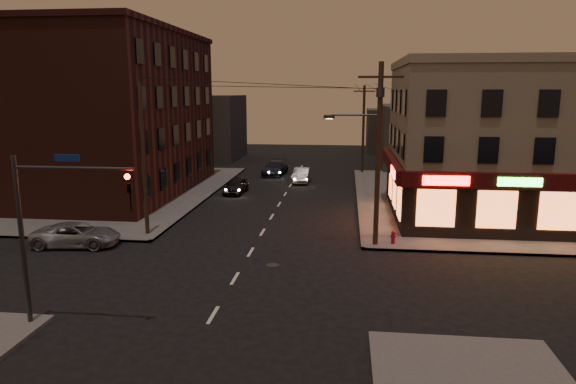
# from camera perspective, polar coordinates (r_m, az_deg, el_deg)

# --- Properties ---
(ground) EXTENTS (120.00, 120.00, 0.00)m
(ground) POSITION_cam_1_polar(r_m,az_deg,el_deg) (24.48, -5.92, -9.54)
(ground) COLOR black
(ground) RESTS_ON ground
(sidewalk_ne) EXTENTS (24.00, 28.00, 0.15)m
(sidewalk_ne) POSITION_cam_1_polar(r_m,az_deg,el_deg) (44.16, 23.40, -0.90)
(sidewalk_ne) COLOR #514F4C
(sidewalk_ne) RESTS_ON ground
(sidewalk_nw) EXTENTS (24.00, 28.00, 0.15)m
(sidewalk_nw) POSITION_cam_1_polar(r_m,az_deg,el_deg) (48.10, -22.28, 0.12)
(sidewalk_nw) COLOR #514F4C
(sidewalk_nw) RESTS_ON ground
(pizza_building) EXTENTS (15.85, 12.85, 10.50)m
(pizza_building) POSITION_cam_1_polar(r_m,az_deg,el_deg) (37.53, 23.42, 5.26)
(pizza_building) COLOR gray
(pizza_building) RESTS_ON sidewalk_ne
(brick_apartment) EXTENTS (12.00, 20.00, 13.00)m
(brick_apartment) POSITION_cam_1_polar(r_m,az_deg,el_deg) (45.76, -19.01, 8.13)
(brick_apartment) COLOR #421B15
(brick_apartment) RESTS_ON sidewalk_nw
(bg_building_ne_a) EXTENTS (10.00, 12.00, 7.00)m
(bg_building_ne_a) POSITION_cam_1_polar(r_m,az_deg,el_deg) (61.21, 14.95, 6.04)
(bg_building_ne_a) COLOR #3F3D3A
(bg_building_ne_a) RESTS_ON ground
(bg_building_nw) EXTENTS (9.00, 10.00, 8.00)m
(bg_building_nw) POSITION_cam_1_polar(r_m,az_deg,el_deg) (66.98, -9.24, 7.13)
(bg_building_nw) COLOR #3F3D3A
(bg_building_nw) RESTS_ON ground
(bg_building_ne_b) EXTENTS (8.00, 8.00, 6.00)m
(bg_building_ne_b) POSITION_cam_1_polar(r_m,az_deg,el_deg) (74.87, 11.87, 6.69)
(bg_building_ne_b) COLOR #3F3D3A
(bg_building_ne_b) RESTS_ON ground
(utility_pole_main) EXTENTS (4.20, 0.44, 10.00)m
(utility_pole_main) POSITION_cam_1_polar(r_m,az_deg,el_deg) (28.33, 9.80, 5.21)
(utility_pole_main) COLOR #382619
(utility_pole_main) RESTS_ON sidewalk_ne
(utility_pole_far) EXTENTS (0.26, 0.26, 9.00)m
(utility_pole_far) POSITION_cam_1_polar(r_m,az_deg,el_deg) (54.51, 8.37, 6.92)
(utility_pole_far) COLOR #382619
(utility_pole_far) RESTS_ON sidewalk_ne
(utility_pole_west) EXTENTS (0.24, 0.24, 9.00)m
(utility_pole_west) POSITION_cam_1_polar(r_m,az_deg,el_deg) (31.43, -15.75, 3.49)
(utility_pole_west) COLOR #382619
(utility_pole_west) RESTS_ON sidewalk_nw
(traffic_signal) EXTENTS (4.49, 0.32, 6.47)m
(traffic_signal) POSITION_cam_1_polar(r_m,az_deg,el_deg) (20.32, -25.24, -2.67)
(traffic_signal) COLOR #333538
(traffic_signal) RESTS_ON ground
(suv_cross) EXTENTS (4.95, 2.64, 1.32)m
(suv_cross) POSITION_cam_1_polar(r_m,az_deg,el_deg) (31.35, -22.45, -4.41)
(suv_cross) COLOR gray
(suv_cross) RESTS_ON ground
(sedan_near) EXTENTS (1.79, 3.98, 1.33)m
(sedan_near) POSITION_cam_1_polar(r_m,az_deg,el_deg) (43.99, -5.81, 0.72)
(sedan_near) COLOR black
(sedan_near) RESTS_ON ground
(sedan_mid) EXTENTS (1.60, 4.23, 1.38)m
(sedan_mid) POSITION_cam_1_polar(r_m,az_deg,el_deg) (49.01, 1.53, 1.89)
(sedan_mid) COLOR gray
(sedan_mid) RESTS_ON ground
(sedan_far) EXTENTS (2.52, 5.14, 1.44)m
(sedan_far) POSITION_cam_1_polar(r_m,az_deg,el_deg) (53.28, -1.45, 2.68)
(sedan_far) COLOR #191E32
(sedan_far) RESTS_ON ground
(fire_hydrant) EXTENTS (0.34, 0.34, 0.75)m
(fire_hydrant) POSITION_cam_1_polar(r_m,az_deg,el_deg) (29.60, 11.61, -4.87)
(fire_hydrant) COLOR maroon
(fire_hydrant) RESTS_ON sidewalk_ne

